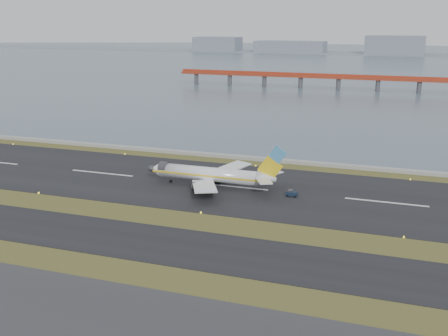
{
  "coord_description": "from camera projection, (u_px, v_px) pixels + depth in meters",
  "views": [
    {
      "loc": [
        45.96,
        -106.45,
        44.06
      ],
      "look_at": [
        0.55,
        22.0,
        7.31
      ],
      "focal_mm": 45.0,
      "sensor_mm": 36.0,
      "label": 1
    }
  ],
  "objects": [
    {
      "name": "airliner",
      "position": [
        213.0,
        175.0,
        149.24
      ],
      "size": [
        38.52,
        32.89,
        12.8
      ],
      "color": "white",
      "rests_on": "ground"
    },
    {
      "name": "far_shoreline",
      "position": [
        398.0,
        49.0,
        681.59
      ],
      "size": [
        1400.0,
        80.0,
        60.5
      ],
      "color": "gray",
      "rests_on": "ground"
    },
    {
      "name": "bay_water",
      "position": [
        374.0,
        64.0,
        541.9
      ],
      "size": [
        1400.0,
        800.0,
        1.3
      ],
      "primitive_type": "cube",
      "color": "#4D5E6E",
      "rests_on": "ground"
    },
    {
      "name": "seawall",
      "position": [
        262.0,
        159.0,
        177.66
      ],
      "size": [
        1000.0,
        2.5,
        1.0
      ],
      "primitive_type": "cube",
      "color": "#999993",
      "rests_on": "ground"
    },
    {
      "name": "runway_strip",
      "position": [
        232.0,
        187.0,
        150.46
      ],
      "size": [
        1000.0,
        45.0,
        0.1
      ],
      "primitive_type": "cube",
      "color": "black",
      "rests_on": "ground"
    },
    {
      "name": "ground",
      "position": [
        188.0,
        224.0,
        123.17
      ],
      "size": [
        1000.0,
        1000.0,
        0.0
      ],
      "primitive_type": "plane",
      "color": "#374217",
      "rests_on": "ground"
    },
    {
      "name": "red_pier",
      "position": [
        378.0,
        79.0,
        342.41
      ],
      "size": [
        260.0,
        5.0,
        10.2
      ],
      "color": "#A7351C",
      "rests_on": "ground"
    },
    {
      "name": "taxiway_strip",
      "position": [
        165.0,
        244.0,
        112.23
      ],
      "size": [
        1000.0,
        18.0,
        0.1
      ],
      "primitive_type": "cube",
      "color": "black",
      "rests_on": "ground"
    },
    {
      "name": "pushback_tug",
      "position": [
        292.0,
        193.0,
        141.98
      ],
      "size": [
        2.76,
        1.64,
        1.77
      ],
      "rotation": [
        0.0,
        0.0,
        0.0
      ],
      "color": "#132135",
      "rests_on": "ground"
    }
  ]
}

